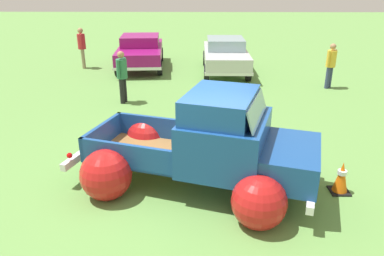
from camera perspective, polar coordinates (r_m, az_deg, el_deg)
The scene contains 9 objects.
ground_plane at distance 7.43m, azimuth -0.07°, elevation -8.47°, with size 80.00×80.00×0.00m, color #609347.
vintage_pickup_truck at distance 6.98m, azimuth 2.97°, elevation -3.61°, with size 4.98×3.74×1.96m.
show_car_0 at distance 17.02m, azimuth -7.96°, elevation 11.79°, with size 2.26×4.50×1.43m.
show_car_1 at distance 16.11m, azimuth 5.17°, elevation 11.32°, with size 1.86×4.46×1.43m.
spectator_0 at distance 14.47m, azimuth 20.66°, elevation 9.36°, with size 0.48×0.48×1.63m.
spectator_1 at distance 12.07m, azimuth -10.76°, elevation 8.22°, with size 0.42×0.53×1.68m.
spectator_2 at distance 17.45m, azimuth -16.66°, elevation 12.14°, with size 0.42×0.53×1.78m.
lane_cone_0 at distance 7.53m, azimuth 22.09°, elevation -7.10°, with size 0.36×0.36×0.63m.
lane_cone_1 at distance 9.42m, azimuth 9.33°, elevation 0.19°, with size 0.36×0.36×0.63m.
Camera 1 is at (0.11, -6.39, 3.79)m, focal length 34.51 mm.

